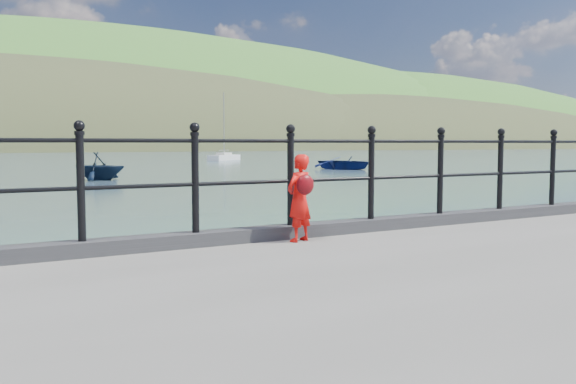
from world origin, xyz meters
TOP-DOWN VIEW (x-y plane):
  - ground at (0.00, 0.00)m, footprint 600.00×600.00m
  - kerb at (0.00, -0.15)m, footprint 60.00×0.30m
  - railing at (0.00, -0.15)m, footprint 18.11×0.11m
  - far_shore at (38.34, 239.41)m, footprint 830.00×200.00m
  - child at (0.54, -0.46)m, footprint 0.43×0.36m
  - launch_blue at (26.56, 35.02)m, footprint 4.63×5.86m
  - launch_navy at (5.27, 29.78)m, footprint 4.14×4.12m
  - sailboat_far at (29.25, 65.50)m, footprint 5.87×5.22m

SIDE VIEW (x-z plane):
  - far_shore at x=38.34m, z-range -100.57..55.43m
  - ground at x=0.00m, z-range 0.00..0.00m
  - sailboat_far at x=29.25m, z-range -4.09..4.78m
  - launch_blue at x=26.56m, z-range 0.00..1.10m
  - launch_navy at x=5.27m, z-range 0.00..1.65m
  - kerb at x=0.00m, z-range 1.00..1.15m
  - child at x=0.54m, z-range 1.01..2.01m
  - railing at x=0.00m, z-range 1.23..2.42m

